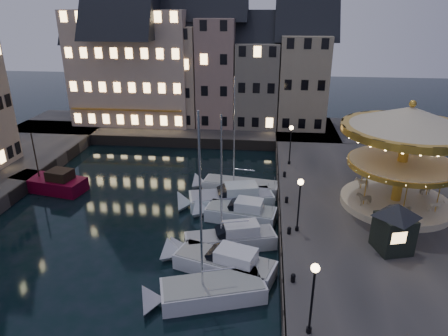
# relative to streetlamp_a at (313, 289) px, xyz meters

# --- Properties ---
(ground) EXTENTS (160.00, 160.00, 0.00)m
(ground) POSITION_rel_streetlamp_a_xyz_m (-7.20, 9.00, -4.02)
(ground) COLOR black
(ground) RESTS_ON ground
(quay_east) EXTENTS (16.00, 56.00, 1.30)m
(quay_east) POSITION_rel_streetlamp_a_xyz_m (6.80, 15.00, -3.37)
(quay_east) COLOR #474442
(quay_east) RESTS_ON ground
(quay_north) EXTENTS (44.00, 12.00, 1.30)m
(quay_north) POSITION_rel_streetlamp_a_xyz_m (-15.20, 37.00, -3.37)
(quay_north) COLOR #474442
(quay_north) RESTS_ON ground
(quaywall_e) EXTENTS (0.15, 44.00, 1.30)m
(quaywall_e) POSITION_rel_streetlamp_a_xyz_m (-1.20, 15.00, -3.37)
(quaywall_e) COLOR #47423A
(quaywall_e) RESTS_ON ground
(quaywall_n) EXTENTS (48.00, 0.15, 1.30)m
(quaywall_n) POSITION_rel_streetlamp_a_xyz_m (-13.20, 31.00, -3.37)
(quaywall_n) COLOR #47423A
(quaywall_n) RESTS_ON ground
(streetlamp_a) EXTENTS (0.44, 0.44, 4.17)m
(streetlamp_a) POSITION_rel_streetlamp_a_xyz_m (0.00, 0.00, 0.00)
(streetlamp_a) COLOR black
(streetlamp_a) RESTS_ON quay_east
(streetlamp_b) EXTENTS (0.44, 0.44, 4.17)m
(streetlamp_b) POSITION_rel_streetlamp_a_xyz_m (0.00, 10.00, 0.00)
(streetlamp_b) COLOR black
(streetlamp_b) RESTS_ON quay_east
(streetlamp_c) EXTENTS (0.44, 0.44, 4.17)m
(streetlamp_c) POSITION_rel_streetlamp_a_xyz_m (0.00, 23.50, 0.00)
(streetlamp_c) COLOR black
(streetlamp_c) RESTS_ON quay_east
(streetlamp_d) EXTENTS (0.44, 0.44, 4.17)m
(streetlamp_d) POSITION_rel_streetlamp_a_xyz_m (11.30, 17.00, 0.00)
(streetlamp_d) COLOR black
(streetlamp_d) RESTS_ON quay_east
(bollard_a) EXTENTS (0.30, 0.30, 0.57)m
(bollard_a) POSITION_rel_streetlamp_a_xyz_m (-0.60, 4.00, -2.41)
(bollard_a) COLOR black
(bollard_a) RESTS_ON quay_east
(bollard_b) EXTENTS (0.30, 0.30, 0.57)m
(bollard_b) POSITION_rel_streetlamp_a_xyz_m (-0.60, 9.50, -2.41)
(bollard_b) COLOR black
(bollard_b) RESTS_ON quay_east
(bollard_c) EXTENTS (0.30, 0.30, 0.57)m
(bollard_c) POSITION_rel_streetlamp_a_xyz_m (-0.60, 14.50, -2.41)
(bollard_c) COLOR black
(bollard_c) RESTS_ON quay_east
(bollard_d) EXTENTS (0.30, 0.30, 0.57)m
(bollard_d) POSITION_rel_streetlamp_a_xyz_m (-0.60, 20.00, -2.41)
(bollard_d) COLOR black
(bollard_d) RESTS_ON quay_east
(townhouse_na) EXTENTS (5.50, 8.00, 12.80)m
(townhouse_na) POSITION_rel_streetlamp_a_xyz_m (-26.70, 39.00, 3.76)
(townhouse_na) COLOR gray
(townhouse_na) RESTS_ON quay_north
(townhouse_nb) EXTENTS (6.16, 8.00, 13.80)m
(townhouse_nb) POSITION_rel_streetlamp_a_xyz_m (-21.25, 39.00, 4.26)
(townhouse_nb) COLOR gray
(townhouse_nb) RESTS_ON quay_north
(townhouse_nc) EXTENTS (6.82, 8.00, 14.80)m
(townhouse_nc) POSITION_rel_streetlamp_a_xyz_m (-15.20, 39.00, 4.76)
(townhouse_nc) COLOR tan
(townhouse_nc) RESTS_ON quay_north
(townhouse_nd) EXTENTS (5.50, 8.00, 15.80)m
(townhouse_nd) POSITION_rel_streetlamp_a_xyz_m (-9.45, 39.00, 5.26)
(townhouse_nd) COLOR gray
(townhouse_nd) RESTS_ON quay_north
(townhouse_ne) EXTENTS (6.16, 8.00, 12.80)m
(townhouse_ne) POSITION_rel_streetlamp_a_xyz_m (-4.00, 39.00, 3.76)
(townhouse_ne) COLOR slate
(townhouse_ne) RESTS_ON quay_north
(townhouse_nf) EXTENTS (6.82, 8.00, 13.80)m
(townhouse_nf) POSITION_rel_streetlamp_a_xyz_m (2.05, 39.00, 4.26)
(townhouse_nf) COLOR tan
(townhouse_nf) RESTS_ON quay_north
(hotel_corner) EXTENTS (17.60, 9.00, 16.80)m
(hotel_corner) POSITION_rel_streetlamp_a_xyz_m (-21.20, 39.00, 5.76)
(hotel_corner) COLOR #CCB198
(hotel_corner) RESTS_ON quay_north
(motorboat_a) EXTENTS (7.43, 4.39, 12.38)m
(motorboat_a) POSITION_rel_streetlamp_a_xyz_m (-5.98, 3.36, -3.48)
(motorboat_a) COLOR silver
(motorboat_a) RESTS_ON ground
(motorboat_b) EXTENTS (7.86, 4.41, 2.15)m
(motorboat_b) POSITION_rel_streetlamp_a_xyz_m (-5.38, 6.35, -3.38)
(motorboat_b) COLOR silver
(motorboat_b) RESTS_ON ground
(motorboat_c) EXTENTS (7.73, 3.91, 10.30)m
(motorboat_c) POSITION_rel_streetlamp_a_xyz_m (-5.28, 9.11, -3.34)
(motorboat_c) COLOR silver
(motorboat_c) RESTS_ON ground
(motorboat_d) EXTENTS (6.94, 3.26, 2.15)m
(motorboat_d) POSITION_rel_streetlamp_a_xyz_m (-4.81, 13.44, -3.38)
(motorboat_d) COLOR silver
(motorboat_d) RESTS_ON ground
(motorboat_e) EXTENTS (8.61, 4.38, 2.15)m
(motorboat_e) POSITION_rel_streetlamp_a_xyz_m (-5.84, 15.98, -3.37)
(motorboat_e) COLOR silver
(motorboat_e) RESTS_ON ground
(motorboat_f) EXTENTS (8.31, 3.27, 10.97)m
(motorboat_f) POSITION_rel_streetlamp_a_xyz_m (-5.34, 18.95, -3.49)
(motorboat_f) COLOR silver
(motorboat_f) RESTS_ON ground
(red_fishing_boat) EXTENTS (7.70, 3.90, 5.90)m
(red_fishing_boat) POSITION_rel_streetlamp_a_xyz_m (-23.31, 17.32, -3.32)
(red_fishing_boat) COLOR #59011A
(red_fishing_boat) RESTS_ON ground
(carousel) EXTENTS (10.16, 10.16, 8.89)m
(carousel) POSITION_rel_streetlamp_a_xyz_m (8.39, 14.98, 3.14)
(carousel) COLOR beige
(carousel) RESTS_ON quay_east
(ticket_kiosk) EXTENTS (3.40, 3.40, 3.99)m
(ticket_kiosk) POSITION_rel_streetlamp_a_xyz_m (6.23, 8.19, -0.35)
(ticket_kiosk) COLOR black
(ticket_kiosk) RESTS_ON quay_east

